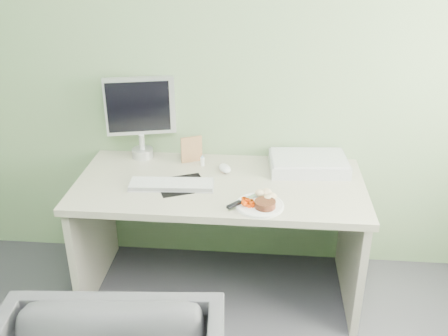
# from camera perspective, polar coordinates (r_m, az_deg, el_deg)

# --- Properties ---
(wall_back) EXTENTS (3.50, 0.00, 3.50)m
(wall_back) POSITION_cam_1_polar(r_m,az_deg,el_deg) (2.90, 0.18, 12.77)
(wall_back) COLOR gray
(wall_back) RESTS_ON floor
(desk) EXTENTS (1.60, 0.75, 0.73)m
(desk) POSITION_cam_1_polar(r_m,az_deg,el_deg) (2.85, -0.48, -4.90)
(desk) COLOR #AFA893
(desk) RESTS_ON floor
(plate) EXTENTS (0.25, 0.25, 0.01)m
(plate) POSITION_cam_1_polar(r_m,az_deg,el_deg) (2.53, 4.09, -4.28)
(plate) COLOR white
(plate) RESTS_ON desk
(steak) EXTENTS (0.11, 0.11, 0.03)m
(steak) POSITION_cam_1_polar(r_m,az_deg,el_deg) (2.50, 4.71, -4.13)
(steak) COLOR black
(steak) RESTS_ON plate
(potato_pile) EXTENTS (0.12, 0.10, 0.06)m
(potato_pile) POSITION_cam_1_polar(r_m,az_deg,el_deg) (2.56, 4.88, -3.08)
(potato_pile) COLOR tan
(potato_pile) RESTS_ON plate
(carrot_heap) EXTENTS (0.07, 0.06, 0.04)m
(carrot_heap) POSITION_cam_1_polar(r_m,az_deg,el_deg) (2.51, 2.90, -3.85)
(carrot_heap) COLOR #DD3C04
(carrot_heap) RESTS_ON plate
(steak_knife) EXTENTS (0.17, 0.18, 0.02)m
(steak_knife) POSITION_cam_1_polar(r_m,az_deg,el_deg) (2.52, 1.75, -3.94)
(steak_knife) COLOR silver
(steak_knife) RESTS_ON plate
(mousepad) EXTENTS (0.32, 0.31, 0.00)m
(mousepad) POSITION_cam_1_polar(r_m,az_deg,el_deg) (2.74, -4.86, -1.93)
(mousepad) COLOR black
(mousepad) RESTS_ON desk
(keyboard) EXTENTS (0.46, 0.16, 0.02)m
(keyboard) POSITION_cam_1_polar(r_m,az_deg,el_deg) (2.72, -6.02, -1.84)
(keyboard) COLOR white
(keyboard) RESTS_ON desk
(computer_mouse) EXTENTS (0.10, 0.13, 0.04)m
(computer_mouse) POSITION_cam_1_polar(r_m,az_deg,el_deg) (2.88, 0.10, -0.05)
(computer_mouse) COLOR white
(computer_mouse) RESTS_ON desk
(photo_frame) EXTENTS (0.12, 0.07, 0.16)m
(photo_frame) POSITION_cam_1_polar(r_m,az_deg,el_deg) (2.98, -3.73, 2.14)
(photo_frame) COLOR #8B6240
(photo_frame) RESTS_ON desk
(eyedrop_bottle) EXTENTS (0.02, 0.02, 0.07)m
(eyedrop_bottle) POSITION_cam_1_polar(r_m,az_deg,el_deg) (2.95, -2.48, 0.84)
(eyedrop_bottle) COLOR white
(eyedrop_bottle) RESTS_ON desk
(scanner) EXTENTS (0.46, 0.33, 0.07)m
(scanner) POSITION_cam_1_polar(r_m,az_deg,el_deg) (2.94, 9.62, 0.46)
(scanner) COLOR silver
(scanner) RESTS_ON desk
(monitor) EXTENTS (0.41, 0.15, 0.50)m
(monitor) POSITION_cam_1_polar(r_m,az_deg,el_deg) (3.02, -9.54, 6.22)
(monitor) COLOR silver
(monitor) RESTS_ON desk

